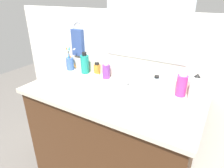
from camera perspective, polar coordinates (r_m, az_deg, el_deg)
The scene contains 17 objects.
vanity_cabinet at distance 1.53m, azimuth -0.67°, elevation -16.65°, with size 1.13×0.51×0.78m, color #4C2D19.
countertop at distance 1.30m, azimuth -0.76°, elevation -3.21°, with size 1.18×0.56×0.03m, color beige.
backsplash at distance 1.49m, azimuth 4.60°, elevation 3.00°, with size 1.18×0.02×0.09m, color beige.
back_wall at distance 1.62m, azimuth 5.34°, elevation -2.91°, with size 2.28×0.04×1.30m, color white.
mirror_panel at distance 1.38m, azimuth 9.88°, elevation 18.45°, with size 0.60×0.01×0.56m, color #B2BCC6.
towel_ring at distance 1.70m, azimuth -9.84°, elevation 15.85°, with size 0.10×0.10×0.01m, color silver.
hand_towel at distance 1.71m, azimuth -9.94°, elevation 11.79°, with size 0.11×0.04×0.22m, color #334C8C.
sink_basin at distance 1.25m, azimuth 1.13°, elevation -5.09°, with size 0.33×0.33×0.11m.
faucet at distance 1.38m, azimuth 5.15°, elevation 0.47°, with size 0.16×0.10×0.08m.
bottle_gel_clear at distance 1.32m, azimuth 12.70°, elevation -0.10°, with size 0.06×0.06×0.11m.
bottle_cream_purple at distance 1.50m, azimuth -1.71°, elevation 3.77°, with size 0.06×0.06×0.12m.
bottle_soap_pink at distance 1.31m, azimuth 19.63°, elevation -0.24°, with size 0.07×0.07×0.16m.
bottle_mouthwash_teal at distance 1.61m, azimuth -7.91°, elevation 5.85°, with size 0.07×0.07×0.18m.
bottle_oil_amber at distance 1.59m, azimuth -4.39°, elevation 4.46°, with size 0.05×0.05×0.10m.
bottle_lotion_white at distance 1.27m, azimuth 23.06°, elevation -1.14°, with size 0.07×0.07×0.18m.
cup_blue_plastic at distance 1.71m, azimuth -12.13°, elevation 6.00°, with size 0.08×0.07×0.20m.
soap_bar at distance 1.52m, azimuth -4.90°, elevation 2.23°, with size 0.06×0.04×0.02m, color white.
Camera 1 is at (0.60, -0.98, 1.40)m, focal length 31.37 mm.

